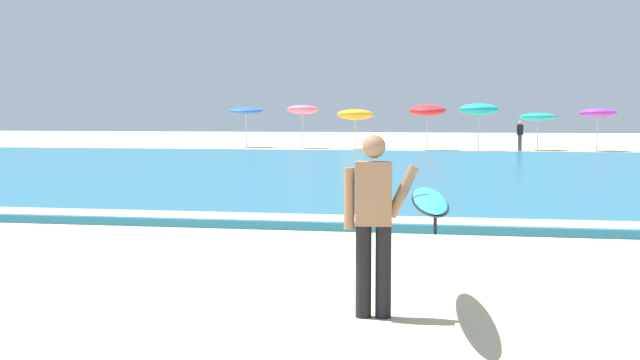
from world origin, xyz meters
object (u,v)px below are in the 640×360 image
(beachgoer_near_row_left, at_px, (520,135))
(beach_umbrella_3, at_px, (427,110))
(beach_umbrella_4, at_px, (479,109))
(beach_umbrella_6, at_px, (598,113))
(surfer_with_board, at_px, (401,209))
(beach_umbrella_1, at_px, (303,110))
(beach_umbrella_5, at_px, (538,117))
(beach_umbrella_2, at_px, (355,115))
(beach_umbrella_0, at_px, (246,111))

(beachgoer_near_row_left, bearing_deg, beach_umbrella_3, -179.07)
(beach_umbrella_3, xyz_separation_m, beach_umbrella_4, (2.67, -0.80, 0.05))
(beach_umbrella_3, distance_m, beach_umbrella_6, 8.78)
(surfer_with_board, distance_m, beach_umbrella_6, 38.67)
(beach_umbrella_1, bearing_deg, beach_umbrella_6, -2.47)
(beach_umbrella_6, bearing_deg, beach_umbrella_3, -174.40)
(beach_umbrella_6, bearing_deg, beachgoer_near_row_left, -168.82)
(beach_umbrella_5, height_order, beachgoer_near_row_left, beach_umbrella_5)
(beach_umbrella_4, distance_m, beach_umbrella_6, 6.28)
(beach_umbrella_6, bearing_deg, beach_umbrella_2, 179.13)
(beach_umbrella_4, bearing_deg, beach_umbrella_6, 15.31)
(surfer_with_board, xyz_separation_m, beach_umbrella_5, (3.52, 38.38, 0.74))
(beach_umbrella_4, height_order, beachgoer_near_row_left, beach_umbrella_4)
(beach_umbrella_4, xyz_separation_m, beachgoer_near_row_left, (2.12, 0.88, -1.32))
(beachgoer_near_row_left, bearing_deg, beach_umbrella_2, 173.70)
(beach_umbrella_3, distance_m, beach_umbrella_5, 5.87)
(beach_umbrella_2, xyz_separation_m, beach_umbrella_4, (6.69, -1.85, 0.27))
(beach_umbrella_0, relative_size, beach_umbrella_2, 1.05)
(surfer_with_board, relative_size, beachgoer_near_row_left, 1.62)
(beach_umbrella_4, relative_size, beachgoer_near_row_left, 1.58)
(beach_umbrella_2, height_order, beach_umbrella_5, beach_umbrella_2)
(beach_umbrella_3, relative_size, beach_umbrella_6, 1.10)
(beach_umbrella_0, bearing_deg, beachgoer_near_row_left, -6.91)
(beach_umbrella_6, bearing_deg, beach_umbrella_0, 176.80)
(beach_umbrella_2, distance_m, beach_umbrella_6, 12.75)
(beach_umbrella_1, bearing_deg, beach_umbrella_0, 173.46)
(beach_umbrella_2, distance_m, beach_umbrella_4, 6.95)
(beach_umbrella_0, bearing_deg, beach_umbrella_6, -3.20)
(beach_umbrella_5, bearing_deg, beach_umbrella_1, 178.21)
(surfer_with_board, height_order, beach_umbrella_2, beach_umbrella_2)
(surfer_with_board, height_order, beach_umbrella_4, beach_umbrella_4)
(surfer_with_board, relative_size, beach_umbrella_5, 1.27)
(beach_umbrella_1, height_order, beach_umbrella_6, beach_umbrella_1)
(beach_umbrella_2, xyz_separation_m, beachgoer_near_row_left, (8.81, -0.97, -1.05))
(beach_umbrella_3, relative_size, beach_umbrella_4, 0.99)
(beach_umbrella_1, relative_size, beach_umbrella_6, 1.10)
(beach_umbrella_1, xyz_separation_m, beach_umbrella_5, (12.83, -0.40, -0.39))
(surfer_with_board, height_order, beachgoer_near_row_left, surfer_with_board)
(beach_umbrella_6, bearing_deg, beach_umbrella_5, 174.61)
(beach_umbrella_0, xyz_separation_m, beach_umbrella_3, (10.50, -1.93, 0.01))
(beach_umbrella_1, bearing_deg, beach_umbrella_4, -13.50)
(beach_umbrella_2, distance_m, beach_umbrella_3, 4.16)
(beach_umbrella_5, bearing_deg, beach_umbrella_6, -5.39)
(beach_umbrella_1, height_order, beachgoer_near_row_left, beach_umbrella_1)
(beach_umbrella_4, bearing_deg, beach_umbrella_3, 163.29)
(beach_umbrella_5, bearing_deg, beach_umbrella_3, -168.80)
(beach_umbrella_3, xyz_separation_m, beach_umbrella_6, (8.73, 0.86, -0.15))
(beachgoer_near_row_left, bearing_deg, beach_umbrella_4, -157.45)
(beach_umbrella_0, distance_m, beach_umbrella_4, 13.45)
(beach_umbrella_0, distance_m, beachgoer_near_row_left, 15.46)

